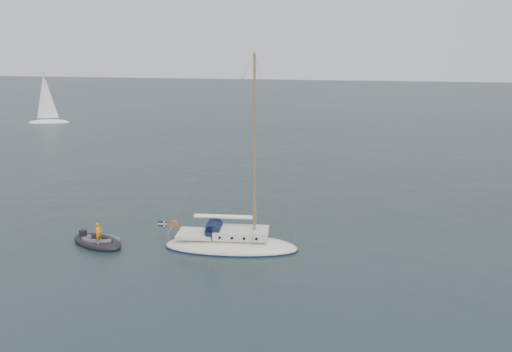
# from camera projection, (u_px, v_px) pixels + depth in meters

# --- Properties ---
(ground) EXTENTS (300.00, 300.00, 0.00)m
(ground) POSITION_uv_depth(u_px,v_px,m) (259.00, 238.00, 31.49)
(ground) COLOR black
(ground) RESTS_ON ground
(sailboat) EXTENTS (8.37, 2.51, 11.92)m
(sailboat) POSITION_uv_depth(u_px,v_px,m) (231.00, 235.00, 29.54)
(sailboat) COLOR beige
(sailboat) RESTS_ON ground
(dinghy) EXTENTS (2.68, 1.21, 0.38)m
(dinghy) POSITION_uv_depth(u_px,v_px,m) (100.00, 239.00, 30.79)
(dinghy) COLOR #4B4C50
(dinghy) RESTS_ON ground
(rib) EXTENTS (3.72, 1.69, 1.49)m
(rib) POSITION_uv_depth(u_px,v_px,m) (97.00, 241.00, 30.30)
(rib) COLOR black
(rib) RESTS_ON ground
(distant_yacht_a) EXTENTS (6.27, 3.35, 8.31)m
(distant_yacht_a) POSITION_uv_depth(u_px,v_px,m) (46.00, 100.00, 77.36)
(distant_yacht_a) COLOR white
(distant_yacht_a) RESTS_ON ground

